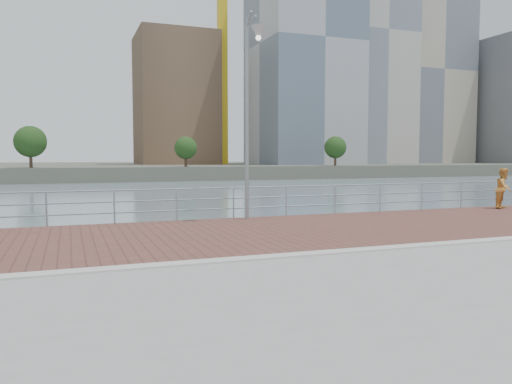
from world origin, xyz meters
name	(u,v)px	position (x,y,z in m)	size (l,w,h in m)	color
water	(288,346)	(0.00, 0.00, -2.00)	(400.00, 400.00, 0.00)	slate
brick_lane	(236,233)	(0.00, 3.60, 0.01)	(40.00, 6.80, 0.02)	brown
curb	(288,256)	(0.00, 0.00, 0.03)	(40.00, 0.40, 0.06)	#B7B5AD
far_shore	(87,169)	(0.00, 122.50, -0.75)	(320.00, 95.00, 2.50)	#4C5142
guardrail	(206,200)	(0.00, 7.00, 0.69)	(39.06, 0.06, 1.13)	#8C9EA8
street_lamp	(252,80)	(1.36, 6.01, 4.77)	(0.49, 1.42, 6.72)	gray
bystander	(504,188)	(12.68, 6.06, 0.88)	(0.83, 0.65, 1.71)	gold
tower_crane	(211,22)	(27.36, 104.00, 33.50)	(47.00, 2.00, 50.70)	gold
skyline	(231,63)	(32.24, 104.73, 24.56)	(233.00, 41.00, 67.95)	#ADA38E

